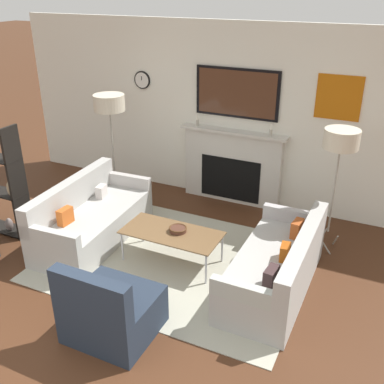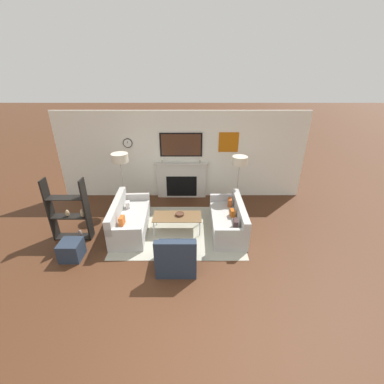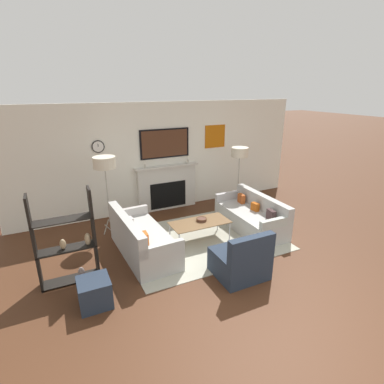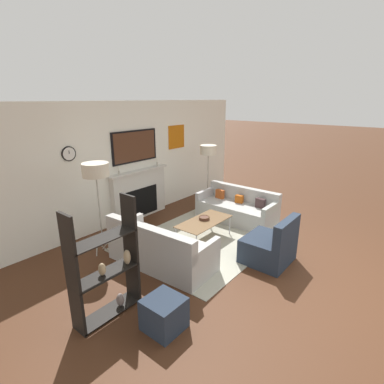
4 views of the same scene
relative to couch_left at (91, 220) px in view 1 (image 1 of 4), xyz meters
name	(u,v)px [view 1 (image 1 of 4)]	position (x,y,z in m)	size (l,w,h in m)	color
fireplace_wall	(236,124)	(1.28, 2.03, 0.94)	(7.57, 0.28, 2.70)	white
area_rug	(176,261)	(1.27, 0.00, -0.28)	(3.15, 2.40, 0.01)	#AAA895
couch_left	(91,220)	(0.00, 0.00, 0.00)	(0.90, 1.88, 0.82)	#B0AFAA
couch_right	(277,268)	(2.55, 0.00, -0.01)	(0.79, 1.82, 0.75)	#B0AFAA
armchair	(111,311)	(1.29, -1.40, -0.01)	(0.81, 0.76, 0.86)	#232D3D
coffee_table	(172,234)	(1.23, -0.02, 0.11)	(1.21, 0.57, 0.42)	brown
decorative_bowl	(178,229)	(1.29, 0.03, 0.16)	(0.22, 0.22, 0.06)	#4F2E22
floor_lamp_left	(109,104)	(-0.36, 1.12, 1.27)	(0.45, 0.45, 1.71)	#9E998E
floor_lamp_right	(341,141)	(2.91, 1.12, 1.19)	(0.42, 0.42, 1.63)	#9E998E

